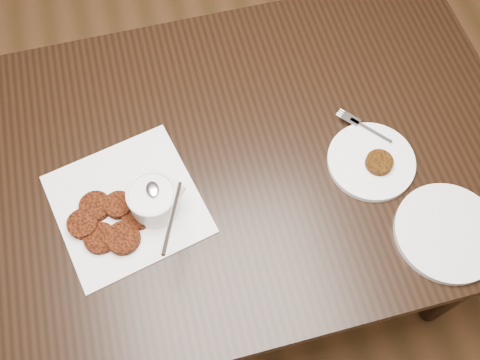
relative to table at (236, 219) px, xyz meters
name	(u,v)px	position (x,y,z in m)	size (l,w,h in m)	color
floor	(235,296)	(-0.04, -0.12, -0.38)	(4.00, 4.00, 0.00)	brown
table	(236,219)	(0.00, 0.00, 0.00)	(1.31, 0.84, 0.75)	black
napkin	(127,204)	(-0.25, -0.06, 0.38)	(0.29, 0.29, 0.00)	white
sauce_ramekin	(151,193)	(-0.19, -0.08, 0.45)	(0.14, 0.14, 0.14)	silver
patty_cluster	(109,218)	(-0.29, -0.08, 0.39)	(0.23, 0.23, 0.02)	#65250D
plate_with_patty	(372,160)	(0.29, -0.09, 0.39)	(0.19, 0.19, 0.03)	white
plate_empty	(448,233)	(0.38, -0.29, 0.38)	(0.22, 0.22, 0.02)	white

